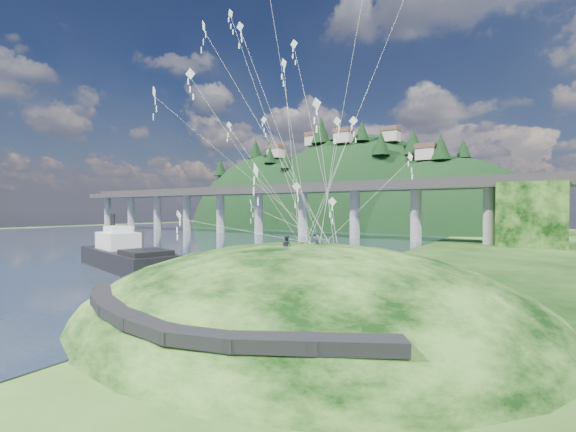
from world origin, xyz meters
The scene contains 10 objects.
ground centered at (0.00, 0.00, 0.00)m, with size 320.00×320.00×0.00m, color black.
water centered at (-72.00, 30.00, 0.01)m, with size 240.00×240.00×0.00m, color #2E3D55.
grass_hill centered at (8.00, 2.00, -1.50)m, with size 36.00×32.00×13.00m.
footpath centered at (7.46, -9.74, 2.08)m, with size 22.29×5.84×0.83m.
bridge centered at (-26.46, 70.07, 9.70)m, with size 160.00×11.00×15.00m.
far_ridge centered at (-43.58, 122.17, -7.44)m, with size 153.00×70.00×94.50m.
work_barge centered at (-21.63, 7.20, 1.76)m, with size 20.75×10.49×7.01m.
wooden_dock centered at (-5.65, 5.11, 0.42)m, with size 13.31×5.41×0.94m.
kite_flyers centered at (8.14, 1.22, 5.85)m, with size 1.96×2.89×1.98m.
kite_swarm centered at (5.20, 1.90, 16.98)m, with size 18.11×14.61×21.37m.
Camera 1 is at (22.54, -22.94, 7.60)m, focal length 24.00 mm.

